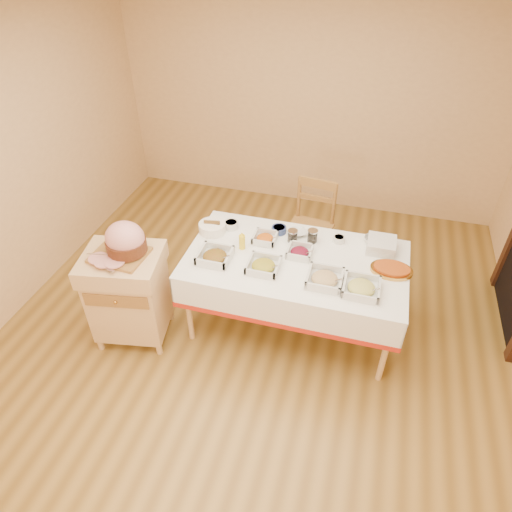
{
  "coord_description": "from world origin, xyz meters",
  "views": [
    {
      "loc": [
        0.78,
        -2.62,
        3.11
      ],
      "look_at": [
        -0.01,
        0.2,
        0.8
      ],
      "focal_mm": 32.0,
      "sensor_mm": 36.0,
      "label": 1
    }
  ],
  "objects_px": {
    "preserve_jar_left": "(292,236)",
    "mustard_bottle": "(242,241)",
    "ham_on_board": "(124,242)",
    "plate_stack": "(381,245)",
    "butcher_cart": "(128,292)",
    "bread_basket": "(212,227)",
    "brass_platter": "(391,269)",
    "preserve_jar_right": "(312,236)",
    "dining_chair": "(310,226)",
    "dining_table": "(295,274)"
  },
  "relations": [
    {
      "from": "dining_chair",
      "to": "mustard_bottle",
      "type": "bearing_deg",
      "value": -117.15
    },
    {
      "from": "butcher_cart",
      "to": "ham_on_board",
      "type": "height_order",
      "value": "ham_on_board"
    },
    {
      "from": "brass_platter",
      "to": "dining_chair",
      "type": "bearing_deg",
      "value": 132.94
    },
    {
      "from": "preserve_jar_right",
      "to": "mustard_bottle",
      "type": "distance_m",
      "value": 0.61
    },
    {
      "from": "dining_table",
      "to": "plate_stack",
      "type": "relative_size",
      "value": 7.74
    },
    {
      "from": "brass_platter",
      "to": "bread_basket",
      "type": "bearing_deg",
      "value": 175.12
    },
    {
      "from": "mustard_bottle",
      "to": "brass_platter",
      "type": "xyz_separation_m",
      "value": [
        1.24,
        0.03,
        -0.05
      ]
    },
    {
      "from": "dining_chair",
      "to": "brass_platter",
      "type": "height_order",
      "value": "dining_chair"
    },
    {
      "from": "butcher_cart",
      "to": "mustard_bottle",
      "type": "bearing_deg",
      "value": 31.37
    },
    {
      "from": "preserve_jar_left",
      "to": "ham_on_board",
      "type": "bearing_deg",
      "value": -149.67
    },
    {
      "from": "dining_chair",
      "to": "ham_on_board",
      "type": "relative_size",
      "value": 2.16
    },
    {
      "from": "butcher_cart",
      "to": "dining_chair",
      "type": "relative_size",
      "value": 0.93
    },
    {
      "from": "dining_chair",
      "to": "ham_on_board",
      "type": "height_order",
      "value": "ham_on_board"
    },
    {
      "from": "dining_chair",
      "to": "preserve_jar_left",
      "type": "bearing_deg",
      "value": -95.2
    },
    {
      "from": "mustard_bottle",
      "to": "plate_stack",
      "type": "bearing_deg",
      "value": 14.67
    },
    {
      "from": "preserve_jar_right",
      "to": "plate_stack",
      "type": "height_order",
      "value": "preserve_jar_right"
    },
    {
      "from": "dining_table",
      "to": "preserve_jar_left",
      "type": "distance_m",
      "value": 0.32
    },
    {
      "from": "butcher_cart",
      "to": "brass_platter",
      "type": "relative_size",
      "value": 2.63
    },
    {
      "from": "brass_platter",
      "to": "ham_on_board",
      "type": "bearing_deg",
      "value": -165.91
    },
    {
      "from": "preserve_jar_left",
      "to": "mustard_bottle",
      "type": "bearing_deg",
      "value": -151.01
    },
    {
      "from": "dining_chair",
      "to": "preserve_jar_left",
      "type": "relative_size",
      "value": 8.47
    },
    {
      "from": "plate_stack",
      "to": "bread_basket",
      "type": "bearing_deg",
      "value": -174.77
    },
    {
      "from": "bread_basket",
      "to": "ham_on_board",
      "type": "bearing_deg",
      "value": -126.4
    },
    {
      "from": "dining_table",
      "to": "ham_on_board",
      "type": "bearing_deg",
      "value": -159.91
    },
    {
      "from": "dining_table",
      "to": "preserve_jar_right",
      "type": "height_order",
      "value": "preserve_jar_right"
    },
    {
      "from": "ham_on_board",
      "to": "mustard_bottle",
      "type": "height_order",
      "value": "ham_on_board"
    },
    {
      "from": "dining_table",
      "to": "preserve_jar_right",
      "type": "xyz_separation_m",
      "value": [
        0.08,
        0.28,
        0.21
      ]
    },
    {
      "from": "dining_chair",
      "to": "preserve_jar_right",
      "type": "height_order",
      "value": "dining_chair"
    },
    {
      "from": "brass_platter",
      "to": "preserve_jar_right",
      "type": "bearing_deg",
      "value": 161.25
    },
    {
      "from": "preserve_jar_left",
      "to": "bread_basket",
      "type": "height_order",
      "value": "preserve_jar_left"
    },
    {
      "from": "butcher_cart",
      "to": "mustard_bottle",
      "type": "relative_size",
      "value": 5.33
    },
    {
      "from": "dining_chair",
      "to": "brass_platter",
      "type": "distance_m",
      "value": 1.19
    },
    {
      "from": "dining_chair",
      "to": "ham_on_board",
      "type": "distance_m",
      "value": 1.92
    },
    {
      "from": "ham_on_board",
      "to": "plate_stack",
      "type": "height_order",
      "value": "ham_on_board"
    },
    {
      "from": "preserve_jar_left",
      "to": "plate_stack",
      "type": "height_order",
      "value": "preserve_jar_left"
    },
    {
      "from": "mustard_bottle",
      "to": "preserve_jar_left",
      "type": "bearing_deg",
      "value": 28.99
    },
    {
      "from": "dining_chair",
      "to": "brass_platter",
      "type": "relative_size",
      "value": 2.84
    },
    {
      "from": "butcher_cart",
      "to": "bread_basket",
      "type": "bearing_deg",
      "value": 52.58
    },
    {
      "from": "ham_on_board",
      "to": "plate_stack",
      "type": "xyz_separation_m",
      "value": [
        1.94,
        0.78,
        -0.2
      ]
    },
    {
      "from": "butcher_cart",
      "to": "ham_on_board",
      "type": "relative_size",
      "value": 2.0
    },
    {
      "from": "preserve_jar_left",
      "to": "bread_basket",
      "type": "xyz_separation_m",
      "value": [
        -0.72,
        -0.05,
        -0.01
      ]
    },
    {
      "from": "dining_table",
      "to": "butcher_cart",
      "type": "height_order",
      "value": "butcher_cart"
    },
    {
      "from": "dining_table",
      "to": "ham_on_board",
      "type": "height_order",
      "value": "ham_on_board"
    },
    {
      "from": "brass_platter",
      "to": "plate_stack",
      "type": "bearing_deg",
      "value": 110.82
    },
    {
      "from": "dining_table",
      "to": "preserve_jar_left",
      "type": "xyz_separation_m",
      "value": [
        -0.08,
        0.23,
        0.21
      ]
    },
    {
      "from": "ham_on_board",
      "to": "plate_stack",
      "type": "bearing_deg",
      "value": 21.9
    },
    {
      "from": "ham_on_board",
      "to": "mustard_bottle",
      "type": "bearing_deg",
      "value": 30.96
    },
    {
      "from": "ham_on_board",
      "to": "bread_basket",
      "type": "xyz_separation_m",
      "value": [
        0.48,
        0.65,
        -0.2
      ]
    },
    {
      "from": "mustard_bottle",
      "to": "brass_platter",
      "type": "relative_size",
      "value": 0.49
    },
    {
      "from": "bread_basket",
      "to": "plate_stack",
      "type": "relative_size",
      "value": 1.01
    }
  ]
}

